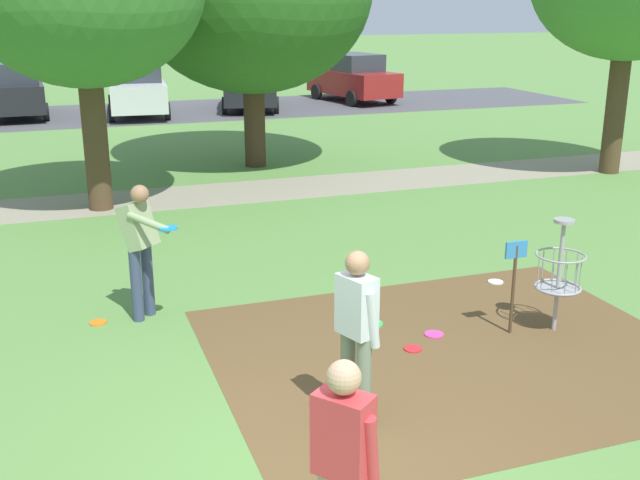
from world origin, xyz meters
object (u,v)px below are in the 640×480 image
at_px(disc_golf_basket, 554,271).
at_px(player_throwing, 343,466).
at_px(player_waiting_right, 140,243).
at_px(frisbee_far_left, 413,349).
at_px(player_waiting_left, 357,329).
at_px(frisbee_near_basket, 98,323).
at_px(frisbee_by_tee, 496,282).
at_px(parked_car_leftmost, 14,90).
at_px(parked_car_center_left, 137,89).
at_px(frisbee_mid_grass, 434,334).
at_px(parked_car_rightmost, 353,78).
at_px(parked_car_center_right, 250,83).

height_order(disc_golf_basket, player_throwing, player_throwing).
distance_m(player_throwing, player_waiting_right, 5.22).
distance_m(player_waiting_right, frisbee_far_left, 3.52).
distance_m(player_waiting_left, frisbee_near_basket, 3.98).
relative_size(frisbee_by_tee, parked_car_leftmost, 0.05).
bearing_deg(player_waiting_right, disc_golf_basket, -23.88).
xyz_separation_m(player_throwing, frisbee_near_basket, (-1.24, 5.18, -0.96)).
relative_size(player_waiting_left, frisbee_far_left, 8.27).
bearing_deg(parked_car_center_left, parked_car_leftmost, 165.38).
relative_size(disc_golf_basket, frisbee_by_tee, 6.48).
distance_m(frisbee_by_tee, parked_car_leftmost, 20.63).
bearing_deg(parked_car_leftmost, frisbee_mid_grass, -76.14).
xyz_separation_m(frisbee_near_basket, frisbee_mid_grass, (3.75, -1.69, 0.00)).
height_order(player_waiting_right, parked_car_rightmost, parked_car_rightmost).
relative_size(frisbee_by_tee, parked_car_center_left, 0.05).
bearing_deg(parked_car_center_right, parked_car_center_left, -174.17).
distance_m(player_throwing, player_waiting_left, 2.14).
bearing_deg(frisbee_far_left, parked_car_center_left, 92.13).
xyz_separation_m(disc_golf_basket, parked_car_leftmost, (-6.50, 21.10, 0.17)).
height_order(player_waiting_right, parked_car_center_right, parked_car_center_right).
distance_m(parked_car_center_left, parked_car_rightmost, 8.54).
height_order(frisbee_by_tee, parked_car_center_left, parked_car_center_left).
distance_m(parked_car_leftmost, parked_car_rightmost, 12.43).
bearing_deg(frisbee_by_tee, frisbee_far_left, -142.46).
xyz_separation_m(frisbee_near_basket, frisbee_by_tee, (5.40, -0.38, 0.00)).
relative_size(parked_car_leftmost, parked_car_center_left, 0.98).
bearing_deg(parked_car_rightmost, frisbee_far_left, -109.99).
distance_m(frisbee_near_basket, parked_car_leftmost, 19.15).
bearing_deg(frisbee_mid_grass, parked_car_center_left, 93.35).
bearing_deg(parked_car_center_right, frisbee_by_tee, -93.93).
relative_size(player_waiting_left, player_waiting_right, 1.00).
relative_size(player_waiting_left, parked_car_center_left, 0.39).
bearing_deg(disc_golf_basket, parked_car_center_right, 85.63).
bearing_deg(frisbee_near_basket, player_throwing, -76.58).
distance_m(player_waiting_left, frisbee_mid_grass, 2.44).
xyz_separation_m(player_waiting_left, parked_car_center_right, (4.57, 21.69, -0.05)).
distance_m(frisbee_far_left, parked_car_center_left, 20.05).
xyz_separation_m(frisbee_far_left, parked_car_leftmost, (-4.71, 21.05, 0.91)).
bearing_deg(frisbee_by_tee, parked_car_leftmost, 109.20).
bearing_deg(frisbee_mid_grass, player_waiting_left, -136.61).
bearing_deg(frisbee_mid_grass, frisbee_by_tee, 38.38).
height_order(frisbee_mid_grass, parked_car_center_left, parked_car_center_left).
distance_m(frisbee_by_tee, frisbee_far_left, 2.60).
xyz_separation_m(frisbee_by_tee, parked_car_leftmost, (-6.78, 19.46, 0.91)).
xyz_separation_m(player_waiting_left, frisbee_near_basket, (-2.12, 3.23, -0.96)).
height_order(player_waiting_left, frisbee_by_tee, player_waiting_left).
height_order(frisbee_mid_grass, frisbee_far_left, same).
height_order(player_waiting_right, parked_car_center_left, parked_car_center_left).
height_order(player_throwing, frisbee_near_basket, player_throwing).
bearing_deg(player_throwing, player_waiting_left, 65.72).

